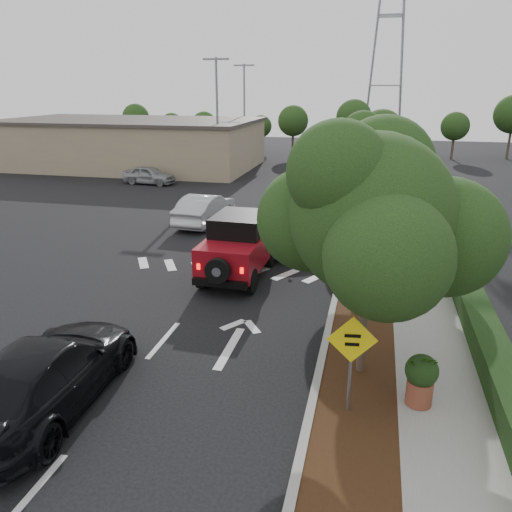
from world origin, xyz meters
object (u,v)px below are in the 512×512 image
(speed_hump_sign, at_px, (351,351))
(silver_suv_ahead, at_px, (284,229))
(black_suv_oncoming, at_px, (46,373))
(red_jeep, at_px, (239,245))

(speed_hump_sign, bearing_deg, silver_suv_ahead, 99.07)
(speed_hump_sign, bearing_deg, black_suv_oncoming, -177.31)
(black_suv_oncoming, bearing_deg, red_jeep, -105.27)
(red_jeep, height_order, silver_suv_ahead, red_jeep)
(silver_suv_ahead, xyz_separation_m, black_suv_oncoming, (-3.03, -13.32, 0.06))
(black_suv_oncoming, relative_size, speed_hump_sign, 2.48)
(silver_suv_ahead, distance_m, speed_hump_sign, 12.66)
(silver_suv_ahead, relative_size, speed_hump_sign, 2.42)
(red_jeep, distance_m, silver_suv_ahead, 4.33)
(silver_suv_ahead, distance_m, black_suv_oncoming, 13.66)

